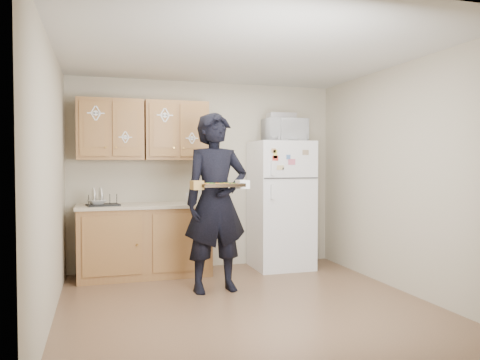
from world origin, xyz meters
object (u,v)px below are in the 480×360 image
object	(u,v)px
person	(216,202)
microwave	(285,130)
refrigerator	(281,205)
dish_rack	(103,200)
baking_tray	(220,186)

from	to	relation	value
person	microwave	xyz separation A→B (m)	(1.15, 0.83, 0.87)
refrigerator	dish_rack	xyz separation A→B (m)	(-2.30, -0.03, 0.12)
microwave	person	bearing A→B (deg)	-145.36
person	dish_rack	world-z (taller)	person
refrigerator	microwave	distance (m)	1.00
refrigerator	person	distance (m)	1.43
refrigerator	dish_rack	bearing A→B (deg)	-179.15
baking_tray	person	bearing A→B (deg)	78.45
dish_rack	refrigerator	bearing A→B (deg)	0.85
baking_tray	dish_rack	distance (m)	1.64
refrigerator	person	xyz separation A→B (m)	(-1.11, -0.88, 0.13)
dish_rack	baking_tray	bearing A→B (deg)	-44.72
refrigerator	baking_tray	distance (m)	1.67
person	dish_rack	size ratio (longest dim) A/B	5.35
baking_tray	microwave	world-z (taller)	microwave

